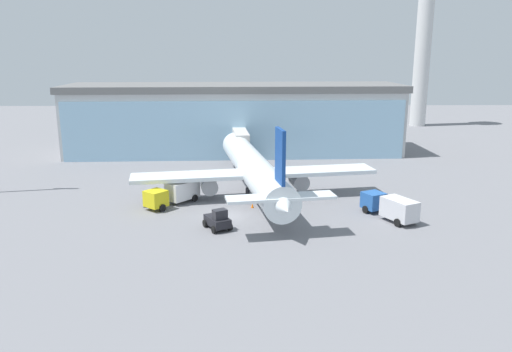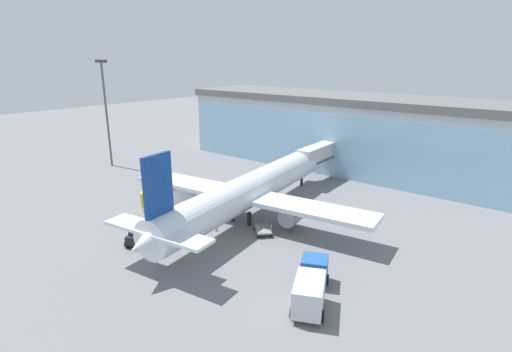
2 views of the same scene
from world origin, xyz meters
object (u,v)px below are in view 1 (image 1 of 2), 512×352
(jet_bridge, at_px, (240,137))
(safety_cone_wingtip, at_px, (146,194))
(airplane, at_px, (254,169))
(control_tower, at_px, (424,32))
(fuel_truck, at_px, (391,206))
(baggage_cart, at_px, (286,196))
(pushback_tug, at_px, (218,220))
(catering_truck, at_px, (174,193))
(safety_cone_nose, at_px, (252,205))

(jet_bridge, bearing_deg, safety_cone_wingtip, 143.63)
(airplane, bearing_deg, control_tower, -43.55)
(fuel_truck, bearing_deg, baggage_cart, 29.28)
(airplane, height_order, pushback_tug, airplane)
(jet_bridge, xyz_separation_m, control_tower, (44.42, 43.14, 18.49))
(catering_truck, xyz_separation_m, safety_cone_nose, (9.58, -1.58, -1.19))
(fuel_truck, xyz_separation_m, baggage_cart, (-11.11, 7.37, -0.97))
(airplane, bearing_deg, baggage_cart, -131.20)
(jet_bridge, height_order, pushback_tug, jet_bridge)
(fuel_truck, height_order, pushback_tug, fuel_truck)
(jet_bridge, relative_size, pushback_tug, 3.44)
(fuel_truck, distance_m, safety_cone_wingtip, 30.74)
(pushback_tug, xyz_separation_m, safety_cone_wingtip, (-10.05, 12.55, -0.70))
(catering_truck, height_order, fuel_truck, same)
(catering_truck, bearing_deg, safety_cone_wingtip, -90.10)
(jet_bridge, distance_m, baggage_cart, 23.07)
(airplane, bearing_deg, safety_cone_nose, 168.09)
(jet_bridge, relative_size, safety_cone_nose, 23.15)
(airplane, relative_size, safety_cone_nose, 68.09)
(airplane, bearing_deg, pushback_tug, 153.44)
(safety_cone_nose, bearing_deg, safety_cone_wingtip, 159.32)
(control_tower, height_order, safety_cone_nose, control_tower)
(fuel_truck, bearing_deg, safety_cone_nose, 46.98)
(control_tower, bearing_deg, safety_cone_nose, -122.04)
(control_tower, bearing_deg, airplane, -124.11)
(safety_cone_wingtip, bearing_deg, jet_bridge, 58.79)
(airplane, relative_size, catering_truck, 5.37)
(fuel_truck, relative_size, safety_cone_wingtip, 13.63)
(baggage_cart, bearing_deg, safety_cone_wingtip, 33.47)
(safety_cone_nose, bearing_deg, pushback_tug, -116.86)
(pushback_tug, relative_size, safety_cone_wingtip, 6.73)
(control_tower, distance_m, airplane, 77.96)
(control_tower, relative_size, safety_cone_wingtip, 72.85)
(control_tower, bearing_deg, fuel_truck, -110.57)
(jet_bridge, distance_m, fuel_truck, 34.10)
(safety_cone_wingtip, bearing_deg, airplane, 1.27)
(jet_bridge, bearing_deg, airplane, -179.03)
(fuel_truck, relative_size, safety_cone_nose, 13.63)
(baggage_cart, bearing_deg, jet_bridge, -33.91)
(baggage_cart, bearing_deg, catering_truck, 46.24)
(airplane, height_order, safety_cone_wingtip, airplane)
(jet_bridge, height_order, safety_cone_nose, jet_bridge)
(airplane, bearing_deg, fuel_truck, -132.52)
(airplane, distance_m, catering_truck, 10.77)
(airplane, relative_size, baggage_cart, 11.82)
(catering_truck, bearing_deg, fuel_truck, 117.33)
(baggage_cart, relative_size, safety_cone_nose, 5.76)
(baggage_cart, xyz_separation_m, safety_cone_wingtip, (-18.08, 2.21, -0.23))
(jet_bridge, bearing_deg, baggage_cart, -169.48)
(airplane, height_order, safety_cone_nose, airplane)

